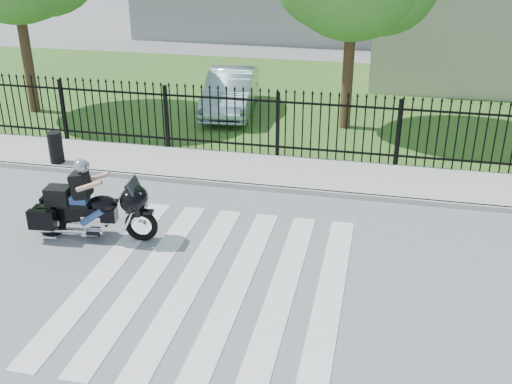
# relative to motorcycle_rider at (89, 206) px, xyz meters

# --- Properties ---
(ground) EXTENTS (120.00, 120.00, 0.00)m
(ground) POSITION_rel_motorcycle_rider_xyz_m (2.79, -1.08, -0.69)
(ground) COLOR slate
(ground) RESTS_ON ground
(crosswalk) EXTENTS (5.00, 5.50, 0.01)m
(crosswalk) POSITION_rel_motorcycle_rider_xyz_m (2.79, -1.08, -0.68)
(crosswalk) COLOR silver
(crosswalk) RESTS_ON ground
(sidewalk) EXTENTS (40.00, 2.00, 0.12)m
(sidewalk) POSITION_rel_motorcycle_rider_xyz_m (2.79, 3.92, -0.63)
(sidewalk) COLOR #ADAAA3
(sidewalk) RESTS_ON ground
(curb) EXTENTS (40.00, 0.12, 0.12)m
(curb) POSITION_rel_motorcycle_rider_xyz_m (2.79, 2.92, -0.63)
(curb) COLOR #ADAAA3
(curb) RESTS_ON ground
(grass_strip) EXTENTS (40.00, 12.00, 0.02)m
(grass_strip) POSITION_rel_motorcycle_rider_xyz_m (2.79, 10.92, -0.68)
(grass_strip) COLOR #2C5F20
(grass_strip) RESTS_ON ground
(iron_fence) EXTENTS (26.00, 0.04, 1.80)m
(iron_fence) POSITION_rel_motorcycle_rider_xyz_m (2.79, 4.92, 0.21)
(iron_fence) COLOR black
(iron_fence) RESTS_ON ground
(building_low) EXTENTS (10.00, 6.00, 3.50)m
(building_low) POSITION_rel_motorcycle_rider_xyz_m (9.79, 14.92, 1.06)
(building_low) COLOR #B4A996
(building_low) RESTS_ON ground
(motorcycle_rider) EXTENTS (2.54, 0.95, 1.68)m
(motorcycle_rider) POSITION_rel_motorcycle_rider_xyz_m (0.00, 0.00, 0.00)
(motorcycle_rider) COLOR black
(motorcycle_rider) RESTS_ON ground
(parked_car) EXTENTS (1.90, 4.25, 1.35)m
(parked_car) POSITION_rel_motorcycle_rider_xyz_m (0.56, 8.69, 0.01)
(parked_car) COLOR #91AAB6
(parked_car) RESTS_ON grass_strip
(litter_bin) EXTENTS (0.36, 0.36, 0.80)m
(litter_bin) POSITION_rel_motorcycle_rider_xyz_m (-2.55, 3.22, -0.17)
(litter_bin) COLOR black
(litter_bin) RESTS_ON sidewalk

